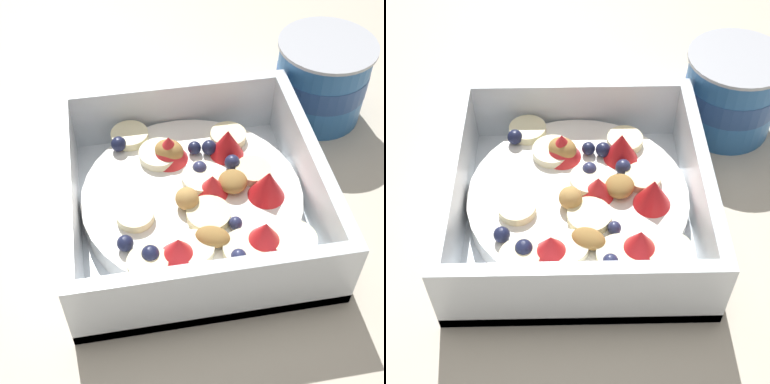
{
  "view_description": "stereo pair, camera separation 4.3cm",
  "coord_description": "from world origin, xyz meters",
  "views": [
    {
      "loc": [
        0.27,
        -0.03,
        0.35
      ],
      "look_at": [
        -0.01,
        0.02,
        0.03
      ],
      "focal_mm": 52.43,
      "sensor_mm": 36.0,
      "label": 1
    },
    {
      "loc": [
        0.28,
        0.01,
        0.35
      ],
      "look_at": [
        -0.01,
        0.02,
        0.03
      ],
      "focal_mm": 52.43,
      "sensor_mm": 36.0,
      "label": 2
    }
  ],
  "objects": [
    {
      "name": "ground_plane",
      "position": [
        0.0,
        0.0,
        0.0
      ],
      "size": [
        2.4,
        2.4,
        0.0
      ],
      "primitive_type": "plane",
      "color": "beige"
    },
    {
      "name": "fruit_bowl",
      "position": [
        -0.01,
        0.02,
        0.02
      ],
      "size": [
        0.2,
        0.2,
        0.06
      ],
      "color": "white",
      "rests_on": "ground"
    },
    {
      "name": "yogurt_cup",
      "position": [
        -0.12,
        0.16,
        0.04
      ],
      "size": [
        0.09,
        0.09,
        0.08
      ],
      "color": "#3370B7",
      "rests_on": "ground"
    }
  ]
}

